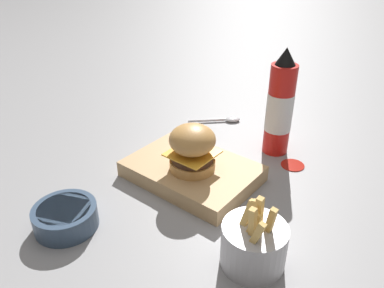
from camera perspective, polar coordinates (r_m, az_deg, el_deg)
ground_plane at (r=0.82m, az=1.90°, el=-5.08°), size 6.00×6.00×0.00m
serving_board at (r=0.81m, az=-0.00°, el=-4.16°), size 0.27×0.19×0.04m
burger at (r=0.76m, az=0.06°, el=-0.57°), size 0.10×0.10×0.10m
ketchup_bottle at (r=0.89m, az=13.22°, el=5.45°), size 0.06×0.06×0.25m
fries_basket at (r=0.62m, az=9.38°, el=-14.83°), size 0.10×0.10×0.13m
side_bowl at (r=0.72m, az=-18.72°, el=-10.42°), size 0.11×0.11×0.04m
spoon at (r=1.06m, az=5.18°, el=3.73°), size 0.12×0.12×0.01m
ketchup_puddle at (r=0.89m, az=15.08°, el=-3.08°), size 0.05×0.05×0.00m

